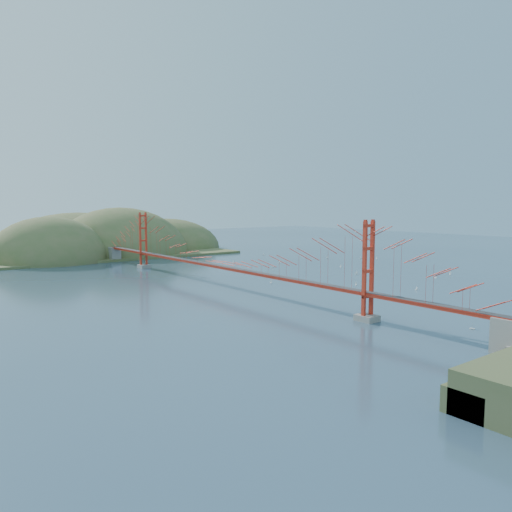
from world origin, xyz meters
TOP-DOWN VIEW (x-y plane):
  - ground at (0.00, 0.00)m, footprint 320.00×320.00m
  - bridge at (0.00, 0.18)m, footprint 2.20×94.40m
  - far_headlands at (2.21, 68.52)m, footprint 84.00×58.00m
  - sailboat_7 at (22.15, 14.18)m, footprint 0.57×0.47m
  - sailboat_11 at (50.10, 14.15)m, footprint 0.70×0.70m
  - sailboat_3 at (20.28, 26.22)m, footprint 0.57×0.52m
  - sailboat_8 at (43.95, 19.59)m, footprint 0.57×0.52m
  - sailboat_1 at (28.27, -3.72)m, footprint 0.65×0.65m
  - sailboat_4 at (34.47, 6.20)m, footprint 0.60×0.60m
  - sailboat_0 at (8.75, -1.73)m, footprint 0.47×0.53m
  - sailboat_5 at (30.15, -1.97)m, footprint 0.56×0.56m
  - sailboat_14 at (18.40, -12.21)m, footprint 0.67×0.67m
  - sailboat_15 at (36.42, 35.46)m, footprint 0.64×0.64m
  - sailboat_9 at (53.69, 12.06)m, footprint 0.63×0.63m
  - sailboat_16 at (28.57, 19.63)m, footprint 0.64×0.63m
  - sailboat_2 at (22.52, -21.02)m, footprint 0.54×0.50m
  - sailboat_10 at (6.00, -39.45)m, footprint 0.57×0.59m
  - sailboat_13 at (42.59, -14.56)m, footprint 0.69×0.69m
  - sailboat_extra_0 at (36.42, -15.38)m, footprint 0.55×0.58m

SIDE VIEW (x-z plane):
  - ground at x=0.00m, z-range 0.00..0.00m
  - far_headlands at x=2.21m, z-range -12.50..12.50m
  - sailboat_0 at x=8.75m, z-range -0.16..0.44m
  - sailboat_2 at x=22.52m, z-range -0.16..0.45m
  - sailboat_5 at x=30.15m, z-range -0.17..0.46m
  - sailboat_4 at x=34.47m, z-range -0.17..0.46m
  - sailboat_8 at x=43.95m, z-range -0.18..0.47m
  - sailboat_3 at x=20.28m, z-range -0.18..0.47m
  - sailboat_extra_0 at x=36.42m, z-range -0.18..0.47m
  - sailboat_7 at x=22.15m, z-range -0.18..0.48m
  - sailboat_10 at x=6.00m, z-range -0.18..0.48m
  - sailboat_1 at x=28.27m, z-range -0.19..0.49m
  - sailboat_15 at x=36.42m, z-range -0.19..0.49m
  - sailboat_9 at x=53.69m, z-range -0.19..0.50m
  - sailboat_14 at x=18.40m, z-range -0.20..0.51m
  - sailboat_13 at x=42.59m, z-range -0.20..0.51m
  - sailboat_16 at x=28.57m, z-range -0.20..0.52m
  - sailboat_11 at x=50.10m, z-range -0.21..0.52m
  - bridge at x=0.00m, z-range 1.01..13.01m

